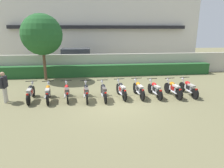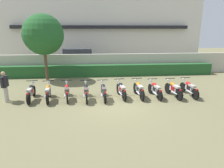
{
  "view_description": "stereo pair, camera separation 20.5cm",
  "coord_description": "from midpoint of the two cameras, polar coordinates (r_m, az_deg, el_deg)",
  "views": [
    {
      "loc": [
        -1.17,
        -9.17,
        3.62
      ],
      "look_at": [
        0.0,
        1.24,
        0.72
      ],
      "focal_mm": 31.4,
      "sensor_mm": 36.0,
      "label": 1
    },
    {
      "loc": [
        -0.96,
        -9.19,
        3.62
      ],
      "look_at": [
        0.0,
        1.24,
        0.72
      ],
      "focal_mm": 31.4,
      "sensor_mm": 36.0,
      "label": 2
    }
  ],
  "objects": [
    {
      "name": "motorcycle_in_row_8",
      "position": [
        11.43,
        17.96,
        -1.39
      ],
      "size": [
        0.6,
        1.83,
        0.97
      ],
      "rotation": [
        0.0,
        0.0,
        1.71
      ],
      "color": "black",
      "rests_on": "ground"
    },
    {
      "name": "compound_wall",
      "position": [
        16.51,
        -1.51,
        5.81
      ],
      "size": [
        21.9,
        0.3,
        1.7
      ],
      "primitive_type": "cube",
      "color": "#BCB7A8",
      "rests_on": "ground"
    },
    {
      "name": "motorcycle_in_row_7",
      "position": [
        11.15,
        12.94,
        -1.52
      ],
      "size": [
        0.6,
        1.83,
        0.94
      ],
      "rotation": [
        0.0,
        0.0,
        1.68
      ],
      "color": "black",
      "rests_on": "ground"
    },
    {
      "name": "building",
      "position": [
        25.66,
        -3.0,
        15.67
      ],
      "size": [
        23.05,
        6.5,
        7.43
      ],
      "color": "silver",
      "rests_on": "ground"
    },
    {
      "name": "motorcycle_in_row_6",
      "position": [
        10.97,
        8.31,
        -1.47
      ],
      "size": [
        0.6,
        1.89,
        0.98
      ],
      "rotation": [
        0.0,
        0.0,
        1.64
      ],
      "color": "black",
      "rests_on": "ground"
    },
    {
      "name": "motorcycle_in_row_3",
      "position": [
        10.53,
        -6.99,
        -2.19
      ],
      "size": [
        0.6,
        1.93,
        0.96
      ],
      "rotation": [
        0.0,
        0.0,
        1.63
      ],
      "color": "black",
      "rests_on": "ground"
    },
    {
      "name": "inspector_person",
      "position": [
        11.37,
        -28.34,
        -0.05
      ],
      "size": [
        0.22,
        0.65,
        1.61
      ],
      "color": "beige",
      "rests_on": "ground"
    },
    {
      "name": "motorcycle_in_row_1",
      "position": [
        10.82,
        -17.57,
        -2.28
      ],
      "size": [
        0.6,
        1.9,
        0.98
      ],
      "rotation": [
        0.0,
        0.0,
        1.7
      ],
      "color": "black",
      "rests_on": "ground"
    },
    {
      "name": "tree_near_inspector",
      "position": [
        15.07,
        -18.98,
        13.43
      ],
      "size": [
        2.89,
        2.89,
        4.75
      ],
      "color": "brown",
      "rests_on": "ground"
    },
    {
      "name": "motorcycle_in_row_5",
      "position": [
        10.8,
        3.25,
        -1.63
      ],
      "size": [
        0.6,
        1.82,
        0.96
      ],
      "rotation": [
        0.0,
        0.0,
        1.7
      ],
      "color": "black",
      "rests_on": "ground"
    },
    {
      "name": "motorcycle_in_row_4",
      "position": [
        10.54,
        -1.95,
        -2.07
      ],
      "size": [
        0.6,
        1.93,
        0.96
      ],
      "rotation": [
        0.0,
        0.0,
        1.63
      ],
      "color": "black",
      "rests_on": "ground"
    },
    {
      "name": "motorcycle_in_row_9",
      "position": [
        11.93,
        21.99,
        -1.13
      ],
      "size": [
        0.6,
        1.94,
        0.95
      ],
      "rotation": [
        0.0,
        0.0,
        1.64
      ],
      "color": "black",
      "rests_on": "ground"
    },
    {
      "name": "motorcycle_in_row_2",
      "position": [
        10.77,
        -12.46,
        -2.1
      ],
      "size": [
        0.6,
        1.87,
        0.94
      ],
      "rotation": [
        0.0,
        0.0,
        1.71
      ],
      "color": "black",
      "rests_on": "ground"
    },
    {
      "name": "parked_car",
      "position": [
        19.68,
        -9.1,
        7.44
      ],
      "size": [
        4.51,
        2.09,
        1.89
      ],
      "rotation": [
        0.0,
        0.0,
        0.0
      ],
      "color": "navy",
      "rests_on": "ground"
    },
    {
      "name": "hedge_row",
      "position": [
        15.9,
        -1.33,
        3.98
      ],
      "size": [
        17.52,
        0.7,
        0.91
      ],
      "primitive_type": "cube",
      "color": "#235628",
      "rests_on": "ground"
    },
    {
      "name": "ground",
      "position": [
        9.93,
        1.25,
        -5.93
      ],
      "size": [
        60.0,
        60.0,
        0.0
      ],
      "primitive_type": "plane",
      "color": "olive"
    },
    {
      "name": "motorcycle_in_row_0",
      "position": [
        11.18,
        -22.07,
        -2.19
      ],
      "size": [
        0.6,
        1.94,
        0.96
      ],
      "rotation": [
        0.0,
        0.0,
        1.66
      ],
      "color": "black",
      "rests_on": "ground"
    }
  ]
}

